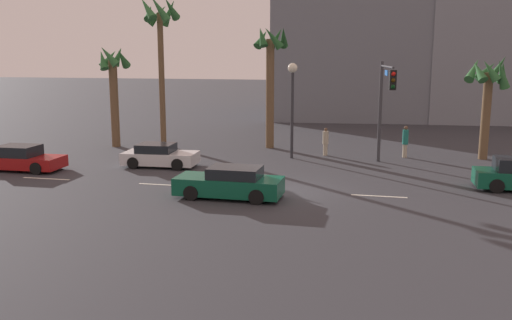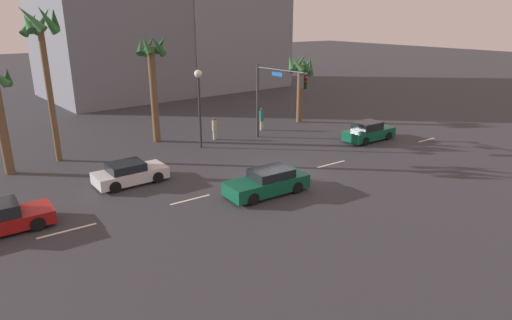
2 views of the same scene
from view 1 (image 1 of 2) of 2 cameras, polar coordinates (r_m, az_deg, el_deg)
ground_plane at (r=25.07m, az=2.95°, el=-3.23°), size 220.00×220.00×0.00m
lane_stripe_1 at (r=29.45m, az=-20.75°, el=-1.80°), size 2.53×0.14×0.01m
lane_stripe_2 at (r=26.65m, az=-9.71°, el=-2.52°), size 2.26×0.14×0.01m
lane_stripe_3 at (r=25.53m, az=-2.17°, el=-2.95°), size 2.45×0.14×0.01m
lane_stripe_4 at (r=24.76m, az=12.52°, el=-3.65°), size 2.40×0.14×0.01m
car_0 at (r=31.98m, az=-22.90°, el=0.11°), size 4.22×1.97×1.33m
car_2 at (r=23.83m, az=-2.68°, el=-2.39°), size 4.61×1.96×1.36m
car_3 at (r=30.91m, az=-9.87°, el=0.43°), size 4.08×2.07×1.26m
traffic_signal at (r=30.49m, az=13.07°, el=6.43°), size 0.78×5.11×5.69m
streetlamp at (r=32.61m, az=3.76°, el=7.06°), size 0.56×0.56×5.58m
pedestrian_0 at (r=34.24m, az=15.08°, el=1.92°), size 0.42×0.42×1.90m
pedestrian_1 at (r=34.01m, az=7.16°, el=1.95°), size 0.38×0.38×1.70m
palm_tree_0 at (r=34.90m, az=22.80°, el=7.19°), size 2.72×2.61×6.12m
palm_tree_1 at (r=36.22m, az=1.56°, el=9.82°), size 2.39×2.47×7.91m
palm_tree_2 at (r=37.90m, az=-14.45°, el=8.11°), size 2.19×2.28×6.72m
palm_tree_3 at (r=37.52m, az=-9.84°, el=12.91°), size 2.65×2.84×9.84m
building_1 at (r=57.42m, az=12.54°, el=12.67°), size 21.50×16.43×16.39m
building_2 at (r=59.52m, az=24.10°, el=14.39°), size 15.94×15.80×21.48m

